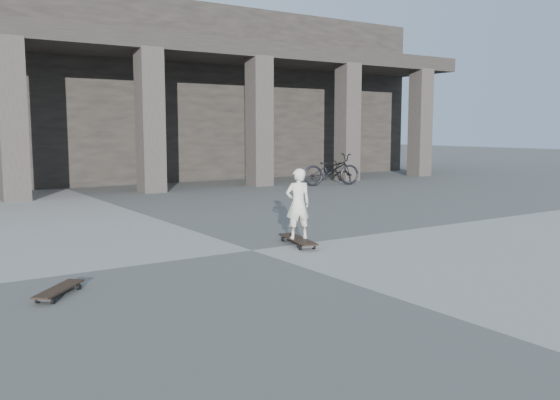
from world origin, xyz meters
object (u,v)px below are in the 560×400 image
child (298,204)px  bicycle (331,170)px  longboard (298,240)px  skateboard_spare (59,290)px

child → bicycle: size_ratio=0.57×
child → longboard: bearing=15.6°
longboard → bicycle: (6.49, 7.36, 0.42)m
skateboard_spare → child: bearing=-34.7°
longboard → child: size_ratio=0.99×
longboard → bicycle: bearing=-28.1°
skateboard_spare → child: size_ratio=0.65×
longboard → skateboard_spare: 3.85m
skateboard_spare → child: child is taller
skateboard_spare → bicycle: 13.14m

